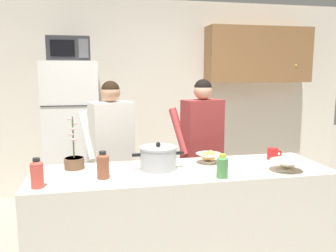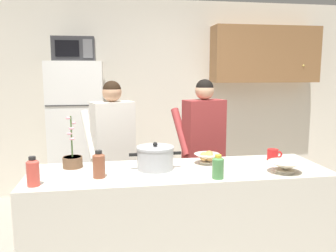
# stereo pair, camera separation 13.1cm
# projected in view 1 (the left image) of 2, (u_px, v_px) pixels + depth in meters

# --- Properties ---
(back_wall_unit) EXTENTS (6.00, 0.48, 2.60)m
(back_wall_unit) POSITION_uv_depth(u_px,v_px,m) (162.00, 90.00, 4.79)
(back_wall_unit) COLOR silver
(back_wall_unit) RESTS_ON ground
(kitchen_island) EXTENTS (2.24, 0.68, 0.92)m
(kitchen_island) POSITION_uv_depth(u_px,v_px,m) (182.00, 227.00, 2.69)
(kitchen_island) COLOR silver
(kitchen_island) RESTS_ON ground
(refrigerator) EXTENTS (0.64, 0.68, 1.77)m
(refrigerator) POSITION_uv_depth(u_px,v_px,m) (73.00, 135.00, 4.23)
(refrigerator) COLOR white
(refrigerator) RESTS_ON ground
(microwave) EXTENTS (0.48, 0.37, 0.28)m
(microwave) POSITION_uv_depth(u_px,v_px,m) (69.00, 49.00, 4.05)
(microwave) COLOR #2D2D30
(microwave) RESTS_ON refrigerator
(person_near_pot) EXTENTS (0.57, 0.52, 1.57)m
(person_near_pot) POSITION_uv_depth(u_px,v_px,m) (111.00, 143.00, 3.37)
(person_near_pot) COLOR black
(person_near_pot) RESTS_ON ground
(person_by_sink) EXTENTS (0.56, 0.50, 1.58)m
(person_by_sink) POSITION_uv_depth(u_px,v_px,m) (202.00, 139.00, 3.51)
(person_by_sink) COLOR black
(person_by_sink) RESTS_ON ground
(cooking_pot) EXTENTS (0.40, 0.28, 0.21)m
(cooking_pot) POSITION_uv_depth(u_px,v_px,m) (158.00, 158.00, 2.62)
(cooking_pot) COLOR #ADAFB5
(cooking_pot) RESTS_ON kitchen_island
(coffee_mug) EXTENTS (0.13, 0.09, 0.10)m
(coffee_mug) POSITION_uv_depth(u_px,v_px,m) (273.00, 154.00, 2.93)
(coffee_mug) COLOR red
(coffee_mug) RESTS_ON kitchen_island
(bread_bowl) EXTENTS (0.21, 0.21, 0.10)m
(bread_bowl) POSITION_uv_depth(u_px,v_px,m) (209.00, 157.00, 2.80)
(bread_bowl) COLOR beige
(bread_bowl) RESTS_ON kitchen_island
(empty_bowl) EXTENTS (0.25, 0.25, 0.08)m
(empty_bowl) POSITION_uv_depth(u_px,v_px,m) (287.00, 165.00, 2.58)
(empty_bowl) COLOR beige
(empty_bowl) RESTS_ON kitchen_island
(bottle_near_edge) EXTENTS (0.08, 0.08, 0.17)m
(bottle_near_edge) POSITION_uv_depth(u_px,v_px,m) (222.00, 166.00, 2.41)
(bottle_near_edge) COLOR #4C8C4C
(bottle_near_edge) RESTS_ON kitchen_island
(bottle_mid_counter) EXTENTS (0.08, 0.08, 0.19)m
(bottle_mid_counter) POSITION_uv_depth(u_px,v_px,m) (37.00, 173.00, 2.20)
(bottle_mid_counter) COLOR #D84C3F
(bottle_mid_counter) RESTS_ON kitchen_island
(bottle_far_corner) EXTENTS (0.09, 0.09, 0.19)m
(bottle_far_corner) POSITION_uv_depth(u_px,v_px,m) (103.00, 165.00, 2.39)
(bottle_far_corner) COLOR brown
(bottle_far_corner) RESTS_ON kitchen_island
(potted_orchid) EXTENTS (0.15, 0.15, 0.40)m
(potted_orchid) POSITION_uv_depth(u_px,v_px,m) (74.00, 160.00, 2.64)
(potted_orchid) COLOR brown
(potted_orchid) RESTS_ON kitchen_island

